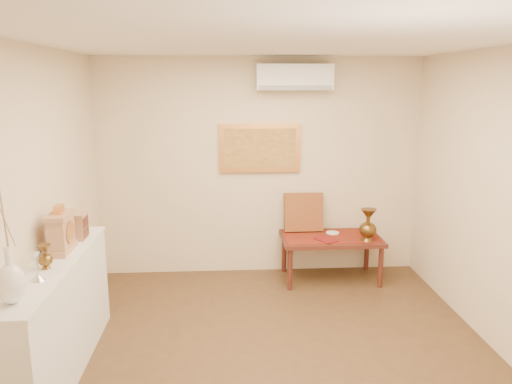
{
  "coord_description": "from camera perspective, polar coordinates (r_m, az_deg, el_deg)",
  "views": [
    {
      "loc": [
        -0.44,
        -3.87,
        2.39
      ],
      "look_at": [
        -0.12,
        1.15,
        1.28
      ],
      "focal_mm": 35.0,
      "sensor_mm": 36.0,
      "label": 1
    }
  ],
  "objects": [
    {
      "name": "wall_front",
      "position": [
        1.97,
        10.28,
        -19.56
      ],
      "size": [
        4.0,
        0.02,
        2.7
      ],
      "primitive_type": "cube",
      "color": "beige",
      "rests_on": "ground"
    },
    {
      "name": "brass_urn_tall",
      "position": [
        6.01,
        12.7,
        -3.31
      ],
      "size": [
        0.21,
        0.21,
        0.47
      ],
      "primitive_type": null,
      "color": "brown",
      "rests_on": "table_cloth"
    },
    {
      "name": "wall_left",
      "position": [
        4.3,
        -24.87,
        -2.74
      ],
      "size": [
        0.02,
        4.5,
        2.7
      ],
      "primitive_type": "cube",
      "color": "beige",
      "rests_on": "ground"
    },
    {
      "name": "table_cloth",
      "position": [
        6.17,
        8.58,
        -5.03
      ],
      "size": [
        1.14,
        0.59,
        0.01
      ],
      "primitive_type": "cube",
      "color": "maroon",
      "rests_on": "low_table"
    },
    {
      "name": "ac_unit",
      "position": [
        6.05,
        4.41,
        12.94
      ],
      "size": [
        0.9,
        0.25,
        0.3
      ],
      "color": "white",
      "rests_on": "wall_back"
    },
    {
      "name": "brass_urn_small",
      "position": [
        4.19,
        -22.98,
        -6.49
      ],
      "size": [
        0.11,
        0.11,
        0.25
      ],
      "primitive_type": null,
      "color": "brown",
      "rests_on": "display_ledge"
    },
    {
      "name": "painting",
      "position": [
        6.16,
        0.44,
        5.05
      ],
      "size": [
        1.0,
        0.06,
        0.6
      ],
      "color": "#DB8D46",
      "rests_on": "wall_back"
    },
    {
      "name": "low_table",
      "position": [
        6.19,
        8.56,
        -5.64
      ],
      "size": [
        1.2,
        0.7,
        0.55
      ],
      "color": "#532118",
      "rests_on": "floor"
    },
    {
      "name": "ceiling",
      "position": [
        3.91,
        2.9,
        16.96
      ],
      "size": [
        4.5,
        4.5,
        0.0
      ],
      "primitive_type": "plane",
      "rotation": [
        3.14,
        0.0,
        0.0
      ],
      "color": "white",
      "rests_on": "ground"
    },
    {
      "name": "floor",
      "position": [
        4.57,
        2.51,
        -19.12
      ],
      "size": [
        4.5,
        4.5,
        0.0
      ],
      "primitive_type": "plane",
      "color": "brown",
      "rests_on": "ground"
    },
    {
      "name": "mantel_clock",
      "position": [
        4.53,
        -21.37,
        -4.29
      ],
      "size": [
        0.17,
        0.36,
        0.41
      ],
      "color": "tan",
      "rests_on": "display_ledge"
    },
    {
      "name": "display_ledge",
      "position": [
        4.53,
        -21.74,
        -13.3
      ],
      "size": [
        0.37,
        2.02,
        0.98
      ],
      "color": "white",
      "rests_on": "floor"
    },
    {
      "name": "wooden_chest",
      "position": [
        4.87,
        -19.73,
        -3.64
      ],
      "size": [
        0.16,
        0.21,
        0.24
      ],
      "color": "tan",
      "rests_on": "display_ledge"
    },
    {
      "name": "wall_back",
      "position": [
        6.22,
        0.42,
        2.8
      ],
      "size": [
        4.0,
        0.02,
        2.7
      ],
      "primitive_type": "cube",
      "color": "beige",
      "rests_on": "ground"
    },
    {
      "name": "menu",
      "position": [
        6.0,
        8.02,
        -5.42
      ],
      "size": [
        0.29,
        0.31,
        0.01
      ],
      "primitive_type": "cube",
      "rotation": [
        0.0,
        0.0,
        0.59
      ],
      "color": "maroon",
      "rests_on": "table_cloth"
    },
    {
      "name": "candlestick",
      "position": [
        3.97,
        -23.76,
        -7.81
      ],
      "size": [
        0.1,
        0.1,
        0.21
      ],
      "primitive_type": null,
      "color": "silver",
      "rests_on": "display_ledge"
    },
    {
      "name": "white_vase",
      "position": [
        3.53,
        -26.76,
        -4.05
      ],
      "size": [
        0.19,
        0.19,
        0.98
      ],
      "primitive_type": null,
      "color": "white",
      "rests_on": "display_ledge"
    },
    {
      "name": "cushion",
      "position": [
        6.29,
        5.45,
        -2.29
      ],
      "size": [
        0.48,
        0.2,
        0.49
      ],
      "primitive_type": "cube",
      "rotation": [
        -0.21,
        0.0,
        0.0
      ],
      "color": "maroon",
      "rests_on": "table_cloth"
    },
    {
      "name": "plate",
      "position": [
        6.28,
        8.74,
        -4.63
      ],
      "size": [
        0.16,
        0.16,
        0.01
      ],
      "primitive_type": "cylinder",
      "color": "white",
      "rests_on": "table_cloth"
    }
  ]
}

